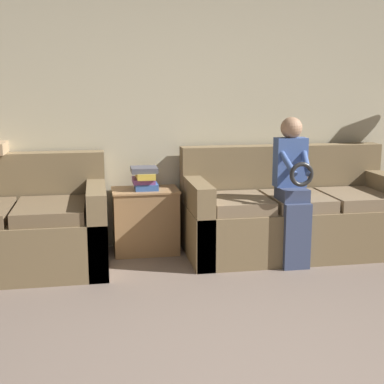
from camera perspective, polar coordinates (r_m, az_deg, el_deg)
wall_back at (r=5.19m, az=-0.55°, el=8.33°), size 6.87×0.06×2.55m
couch_main at (r=5.11m, az=10.52°, el=-2.43°), size 1.99×0.89×0.97m
couch_side at (r=4.81m, az=-18.20°, el=-3.77°), size 1.52×0.98×0.95m
child_left_seated at (r=4.66m, az=10.72°, el=0.90°), size 0.27×0.38×1.28m
side_shelf at (r=5.03m, az=-4.96°, el=-2.97°), size 0.61×0.42×0.60m
book_stack at (r=4.94m, az=-5.06°, el=1.51°), size 0.24×0.29×0.21m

